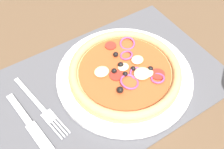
# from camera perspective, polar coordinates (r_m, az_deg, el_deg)

# --- Properties ---
(ground_plane) EXTENTS (1.90, 1.40, 0.02)m
(ground_plane) POSITION_cam_1_polar(r_m,az_deg,el_deg) (0.58, -0.98, -2.77)
(ground_plane) COLOR brown
(placemat) EXTENTS (0.50, 0.32, 0.00)m
(placemat) POSITION_cam_1_polar(r_m,az_deg,el_deg) (0.57, -0.99, -1.94)
(placemat) COLOR #4C4C51
(placemat) RESTS_ON ground_plane
(plate) EXTENTS (0.29, 0.29, 0.01)m
(plate) POSITION_cam_1_polar(r_m,az_deg,el_deg) (0.57, 2.70, -0.29)
(plate) COLOR white
(plate) RESTS_ON placemat
(pizza) EXTENTS (0.24, 0.24, 0.03)m
(pizza) POSITION_cam_1_polar(r_m,az_deg,el_deg) (0.56, 2.82, 0.75)
(pizza) COLOR tan
(pizza) RESTS_ON plate
(fork) EXTENTS (0.05, 0.18, 0.00)m
(fork) POSITION_cam_1_polar(r_m,az_deg,el_deg) (0.55, -14.77, -7.13)
(fork) COLOR silver
(fork) RESTS_ON placemat
(knife) EXTENTS (0.04, 0.20, 0.01)m
(knife) POSITION_cam_1_polar(r_m,az_deg,el_deg) (0.53, -16.25, -11.53)
(knife) COLOR silver
(knife) RESTS_ON placemat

